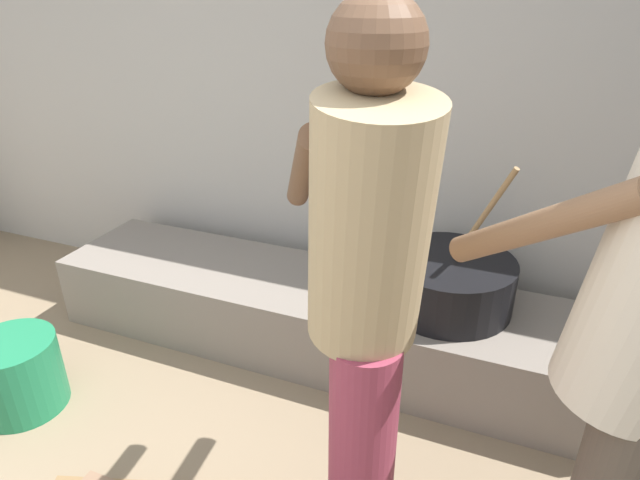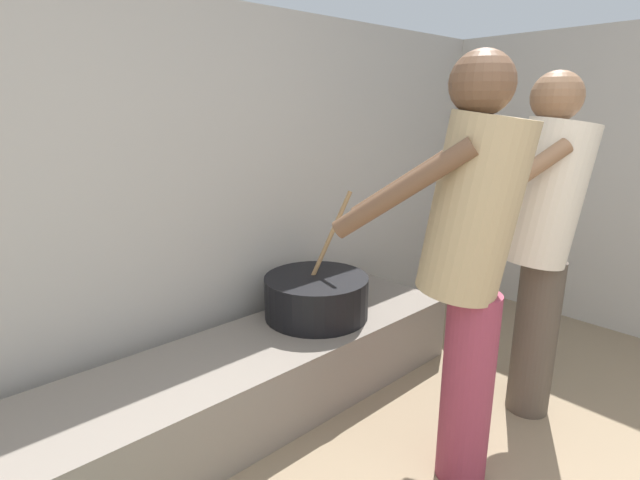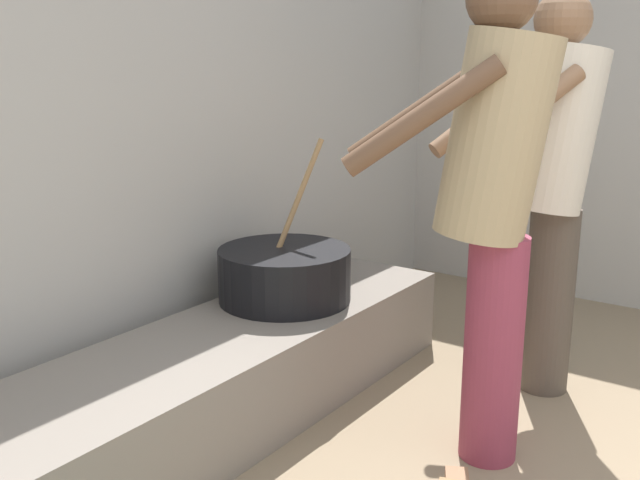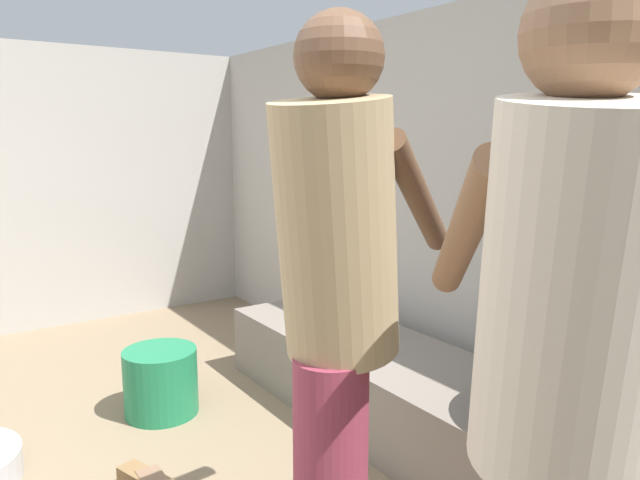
% 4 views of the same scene
% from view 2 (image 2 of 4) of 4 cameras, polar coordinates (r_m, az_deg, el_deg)
% --- Properties ---
extents(block_enclosure_rear, '(5.68, 0.20, 1.99)m').
position_cam_2_polar(block_enclosure_rear, '(2.50, -20.98, 3.31)').
color(block_enclosure_rear, '#ADA8A0').
rests_on(block_enclosure_rear, ground_plane).
extents(hearth_ledge, '(2.68, 0.60, 0.37)m').
position_cam_2_polar(hearth_ledge, '(2.42, -10.76, -17.09)').
color(hearth_ledge, slate).
rests_on(hearth_ledge, ground_plane).
extents(cooking_pot_main, '(0.57, 0.57, 0.68)m').
position_cam_2_polar(cooking_pot_main, '(2.64, -0.43, -6.68)').
color(cooking_pot_main, black).
rests_on(cooking_pot_main, hearth_ledge).
extents(cook_in_tan_shirt, '(0.61, 0.75, 1.66)m').
position_cam_2_polar(cook_in_tan_shirt, '(1.85, 17.28, -1.54)').
color(cook_in_tan_shirt, '#8C3347').
rests_on(cook_in_tan_shirt, ground_plane).
extents(cook_in_cream_shirt, '(0.73, 0.66, 1.63)m').
position_cam_2_polar(cook_in_cream_shirt, '(2.42, 24.77, 1.08)').
color(cook_in_cream_shirt, '#4C4238').
rests_on(cook_in_cream_shirt, ground_plane).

